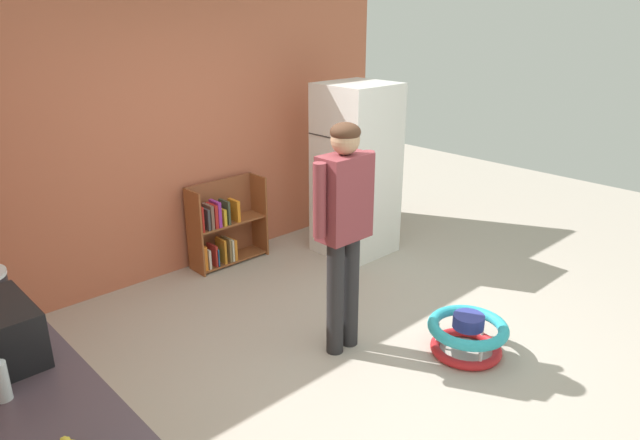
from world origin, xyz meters
name	(u,v)px	position (x,y,z in m)	size (l,w,h in m)	color
ground_plane	(351,362)	(0.00, 0.00, 0.00)	(12.00, 12.00, 0.00)	#B1A699
back_wall	(174,135)	(0.00, 2.33, 1.35)	(5.20, 0.06, 2.70)	#C06649
kitchen_counter	(9,434)	(-2.20, 0.30, 0.45)	(0.65, 2.24, 0.90)	#B0774D
refrigerator	(356,171)	(1.55, 1.44, 0.89)	(0.73, 0.68, 1.78)	white
bookshelf	(222,228)	(0.33, 2.14, 0.38)	(0.80, 0.28, 0.85)	brown
standing_person	(344,219)	(0.10, 0.19, 1.06)	(0.57, 0.22, 1.75)	#272629
baby_walker	(467,334)	(0.73, -0.51, 0.16)	(0.60, 0.60, 0.32)	red
clear_bottle	(0,380)	(-2.25, -0.08, 1.00)	(0.07, 0.07, 0.25)	silver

